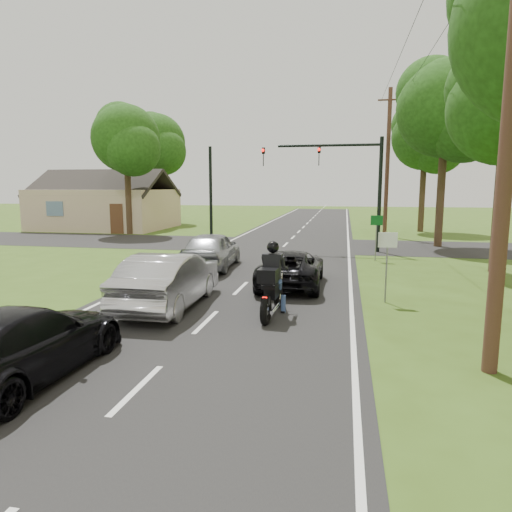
# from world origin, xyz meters

# --- Properties ---
(ground) EXTENTS (140.00, 140.00, 0.00)m
(ground) POSITION_xyz_m (0.00, 0.00, 0.00)
(ground) COLOR #365116
(ground) RESTS_ON ground
(road) EXTENTS (8.00, 100.00, 0.01)m
(road) POSITION_xyz_m (0.00, 10.00, 0.01)
(road) COLOR black
(road) RESTS_ON ground
(cross_road) EXTENTS (60.00, 7.00, 0.01)m
(cross_road) POSITION_xyz_m (0.00, 16.00, 0.01)
(cross_road) COLOR black
(cross_road) RESTS_ON ground
(motorcycle_rider) EXTENTS (0.68, 2.40, 2.07)m
(motorcycle_rider) POSITION_xyz_m (1.58, 0.87, 0.81)
(motorcycle_rider) COLOR black
(motorcycle_rider) RESTS_ON ground
(dark_suv) EXTENTS (2.14, 4.55, 1.26)m
(dark_suv) POSITION_xyz_m (1.66, 4.75, 0.64)
(dark_suv) COLOR black
(dark_suv) RESTS_ON road
(silver_sedan) EXTENTS (1.76, 4.83, 1.58)m
(silver_sedan) POSITION_xyz_m (-1.48, 1.24, 0.80)
(silver_sedan) COLOR #B6B6BB
(silver_sedan) RESTS_ON road
(silver_suv) EXTENTS (2.10, 4.73, 1.58)m
(silver_suv) POSITION_xyz_m (-2.07, 7.50, 0.80)
(silver_suv) COLOR gray
(silver_suv) RESTS_ON road
(dark_car_behind) EXTENTS (1.97, 4.68, 1.35)m
(dark_car_behind) POSITION_xyz_m (-2.22, -3.99, 0.69)
(dark_car_behind) COLOR black
(dark_car_behind) RESTS_ON road
(traffic_signal) EXTENTS (6.38, 0.44, 6.00)m
(traffic_signal) POSITION_xyz_m (3.34, 14.00, 4.14)
(traffic_signal) COLOR black
(traffic_signal) RESTS_ON ground
(signal_pole_far) EXTENTS (0.20, 0.20, 6.00)m
(signal_pole_far) POSITION_xyz_m (-5.20, 18.00, 3.00)
(signal_pole_far) COLOR black
(signal_pole_far) RESTS_ON ground
(utility_pole_near) EXTENTS (1.60, 0.28, 10.00)m
(utility_pole_near) POSITION_xyz_m (6.20, -2.00, 5.08)
(utility_pole_near) COLOR #543226
(utility_pole_near) RESTS_ON ground
(utility_pole_far) EXTENTS (1.60, 0.28, 10.00)m
(utility_pole_far) POSITION_xyz_m (6.20, 22.00, 5.08)
(utility_pole_far) COLOR #543226
(utility_pole_far) RESTS_ON ground
(sign_white) EXTENTS (0.55, 0.07, 2.12)m
(sign_white) POSITION_xyz_m (4.70, 2.98, 1.60)
(sign_white) COLOR slate
(sign_white) RESTS_ON ground
(sign_green) EXTENTS (0.55, 0.07, 2.12)m
(sign_green) POSITION_xyz_m (4.90, 10.98, 1.60)
(sign_green) COLOR slate
(sign_green) RESTS_ON ground
(tree_row_d) EXTENTS (5.76, 5.58, 10.45)m
(tree_row_d) POSITION_xyz_m (9.10, 16.76, 7.43)
(tree_row_d) COLOR #332316
(tree_row_d) RESTS_ON ground
(tree_row_e) EXTENTS (5.28, 5.12, 9.61)m
(tree_row_e) POSITION_xyz_m (9.48, 25.78, 6.83)
(tree_row_e) COLOR #332316
(tree_row_e) RESTS_ON ground
(tree_left_near) EXTENTS (5.12, 4.96, 9.22)m
(tree_left_near) POSITION_xyz_m (-11.73, 19.78, 6.53)
(tree_left_near) COLOR #332316
(tree_left_near) RESTS_ON ground
(tree_left_far) EXTENTS (5.76, 5.58, 10.14)m
(tree_left_far) POSITION_xyz_m (-13.70, 29.76, 7.13)
(tree_left_far) COLOR #332316
(tree_left_far) RESTS_ON ground
(house) EXTENTS (10.20, 8.00, 4.84)m
(house) POSITION_xyz_m (-16.00, 24.00, 1.77)
(house) COLOR tan
(house) RESTS_ON ground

